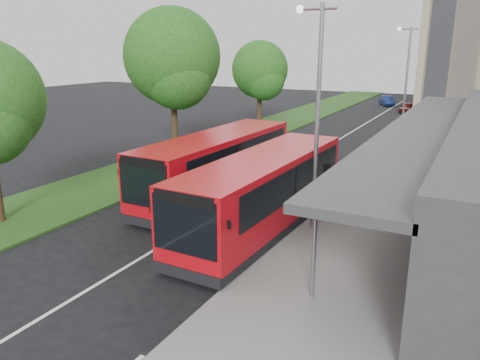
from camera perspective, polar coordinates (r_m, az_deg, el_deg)
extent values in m
plane|color=black|center=(18.17, -5.99, -5.86)|extent=(120.00, 120.00, 0.00)
cube|color=gray|center=(34.83, 21.39, 3.80)|extent=(5.00, 80.00, 0.15)
cube|color=#214215|center=(38.36, 1.72, 5.87)|extent=(5.00, 80.00, 0.10)
cube|color=silver|center=(31.24, 9.31, 3.28)|extent=(0.12, 70.00, 0.01)
cube|color=silver|center=(15.06, 0.45, -10.52)|extent=(0.12, 2.00, 0.01)
cube|color=silver|center=(20.17, 8.25, -3.68)|extent=(0.12, 2.00, 0.01)
cube|color=silver|center=(25.67, 12.74, 0.35)|extent=(0.12, 2.00, 0.01)
cube|color=silver|center=(31.36, 15.62, 2.95)|extent=(0.12, 2.00, 0.01)
cube|color=silver|center=(37.14, 17.62, 4.73)|extent=(0.12, 2.00, 0.01)
cube|color=silver|center=(42.99, 19.09, 6.04)|extent=(0.12, 2.00, 0.01)
cube|color=silver|center=(48.87, 20.20, 7.02)|extent=(0.12, 2.00, 0.01)
cube|color=silver|center=(54.77, 21.08, 7.79)|extent=(0.12, 2.00, 0.01)
cube|color=silver|center=(60.70, 21.79, 8.41)|extent=(0.12, 2.00, 0.01)
cube|color=black|center=(22.62, 24.37, 1.40)|extent=(0.06, 24.00, 2.20)
cube|color=#2F2F32|center=(22.39, 21.60, 6.02)|extent=(2.80, 26.00, 0.25)
cylinder|color=gray|center=(12.62, 9.02, -7.92)|extent=(0.12, 0.12, 3.30)
cylinder|color=gray|center=(33.59, 21.29, 6.14)|extent=(0.12, 0.12, 3.30)
cylinder|color=black|center=(28.63, -7.95, 6.67)|extent=(0.36, 0.36, 4.40)
sphere|color=#1E4B14|center=(28.28, -8.27, 14.70)|extent=(5.60, 5.60, 5.60)
sphere|color=#1E4B14|center=(27.65, -7.64, 12.62)|extent=(4.00, 4.00, 4.00)
sphere|color=#1E4B14|center=(29.00, -8.45, 13.33)|extent=(4.40, 4.40, 4.40)
cylinder|color=black|center=(38.99, 2.39, 8.60)|extent=(0.36, 0.36, 3.56)
sphere|color=#1E4B14|center=(38.72, 2.45, 13.35)|extent=(4.53, 4.53, 4.53)
sphere|color=#1E4B14|center=(38.15, 3.01, 12.09)|extent=(3.23, 3.23, 3.23)
sphere|color=#1E4B14|center=(39.41, 2.08, 12.58)|extent=(3.56, 3.56, 3.56)
cylinder|color=gray|center=(17.04, 9.40, 7.05)|extent=(0.16, 0.16, 8.00)
cylinder|color=gray|center=(16.96, 9.33, 19.90)|extent=(1.40, 0.10, 0.10)
sphere|color=silver|center=(17.16, 7.31, 19.92)|extent=(0.28, 0.28, 0.28)
cylinder|color=gray|center=(36.48, 19.58, 10.96)|extent=(0.16, 0.16, 8.00)
cylinder|color=gray|center=(36.45, 19.83, 16.94)|extent=(1.40, 0.10, 0.10)
sphere|color=silver|center=(36.54, 18.86, 17.02)|extent=(0.28, 0.28, 0.28)
cube|color=#B70918|center=(17.42, 2.93, -1.17)|extent=(2.69, 10.11, 2.53)
cube|color=black|center=(17.82, 2.87, -4.98)|extent=(2.71, 10.13, 0.29)
cube|color=black|center=(13.25, -6.84, -5.65)|extent=(2.15, 0.11, 1.67)
cube|color=black|center=(21.81, 8.85, 3.25)|extent=(2.10, 0.11, 1.24)
cube|color=black|center=(18.08, -0.10, 0.99)|extent=(0.30, 8.61, 1.15)
cube|color=black|center=(17.07, 7.03, -0.04)|extent=(0.30, 8.61, 1.15)
cube|color=black|center=(13.85, -6.66, -11.38)|extent=(2.39, 0.15, 0.33)
cube|color=black|center=(12.97, -6.99, -2.32)|extent=(2.01, 0.10, 0.33)
cube|color=black|center=(14.11, -10.79, -3.44)|extent=(0.08, 0.08, 0.24)
cube|color=black|center=(12.63, -1.36, -5.46)|extent=(0.08, 0.08, 0.24)
cylinder|color=black|center=(15.68, -5.82, -7.79)|extent=(0.31, 0.87, 0.86)
cylinder|color=black|center=(14.71, 0.71, -9.36)|extent=(0.31, 0.87, 0.86)
cylinder|color=black|center=(20.99, 4.37, -1.56)|extent=(0.31, 0.87, 0.86)
cylinder|color=black|center=(20.27, 9.53, -2.38)|extent=(0.31, 0.87, 0.86)
cube|color=#B70918|center=(21.42, -2.82, 2.12)|extent=(2.70, 10.22, 2.56)
cube|color=black|center=(21.75, -2.77, -1.08)|extent=(2.72, 10.24, 0.29)
cube|color=black|center=(17.38, -11.72, -0.55)|extent=(2.18, 0.11, 1.69)
cube|color=black|center=(25.70, 3.20, 5.37)|extent=(2.13, 0.11, 1.26)
cube|color=black|center=(22.21, -5.14, 3.79)|extent=(0.29, 8.70, 1.16)
cube|color=black|center=(20.95, 0.44, 3.12)|extent=(0.29, 8.70, 1.16)
cube|color=black|center=(17.85, -11.47, -5.18)|extent=(2.42, 0.15, 0.34)
cube|color=black|center=(17.17, -11.89, 2.07)|extent=(2.03, 0.10, 0.34)
cube|color=black|center=(18.36, -14.55, 0.93)|extent=(0.08, 0.08, 0.24)
cube|color=black|center=(16.65, -7.75, -0.22)|extent=(0.08, 0.08, 0.24)
cylinder|color=black|center=(19.76, -10.33, -2.89)|extent=(0.31, 0.88, 0.87)
cylinder|color=black|center=(18.59, -5.46, -3.90)|extent=(0.31, 0.88, 0.87)
cylinder|color=black|center=(24.95, -0.78, 1.32)|extent=(0.31, 0.88, 0.87)
cylinder|color=black|center=(24.03, 3.42, 0.73)|extent=(0.31, 0.88, 0.87)
cylinder|color=#311D14|center=(23.80, 16.58, 0.20)|extent=(0.54, 0.54, 0.79)
cylinder|color=yellow|center=(33.78, 19.74, 4.66)|extent=(0.17, 0.17, 1.06)
imported|color=#5A120C|center=(53.53, 19.71, 8.33)|extent=(1.43, 3.19, 1.07)
imported|color=navy|center=(59.39, 17.48, 9.21)|extent=(2.48, 3.60, 1.12)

